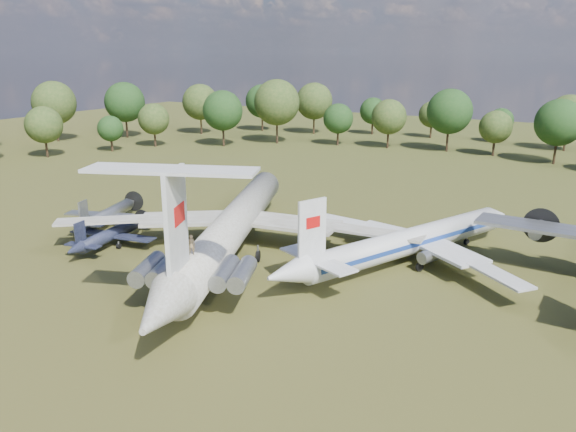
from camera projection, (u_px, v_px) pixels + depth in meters
The scene contains 6 objects.
ground at pixel (250, 247), 67.93m from camera, with size 300.00×300.00×0.00m, color #283E14.
il62_airliner at pixel (234, 231), 64.85m from camera, with size 43.23×56.20×5.51m, color silver, non-canonical shape.
tu104_jet at pixel (409, 246), 62.12m from camera, with size 30.22×40.29×4.03m, color silver, non-canonical shape.
small_prop_west at pixel (110, 238), 67.67m from camera, with size 11.30×15.41×2.26m, color black, non-canonical shape.
small_prop_northwest at pixel (108, 218), 75.30m from camera, with size 12.55×17.12×2.51m, color #96989D, non-canonical shape.
person_on_il62 at pixel (191, 245), 49.16m from camera, with size 0.68×0.45×1.87m, color olive.
Camera 1 is at (36.88, -52.67, 22.71)m, focal length 35.00 mm.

